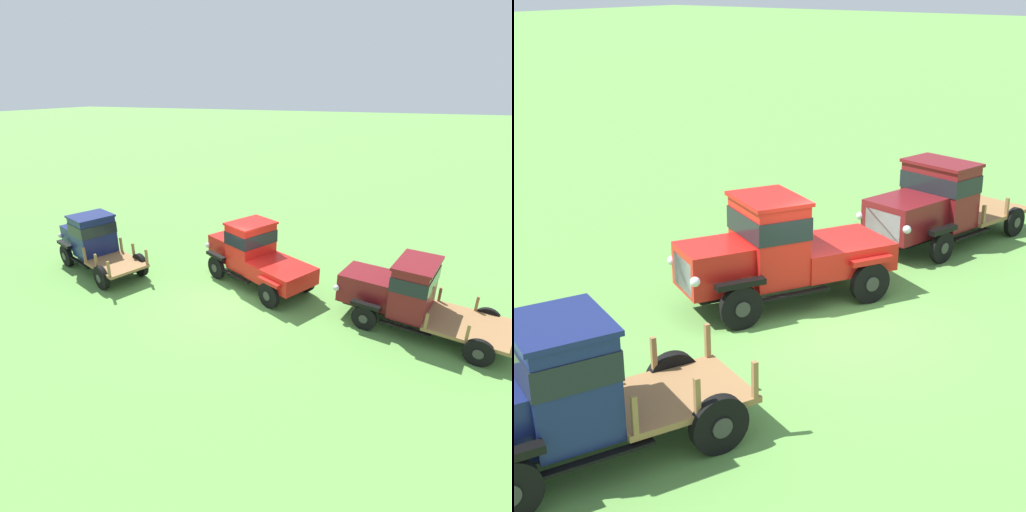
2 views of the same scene
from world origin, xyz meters
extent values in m
plane|color=#5B9342|center=(0.00, 0.00, 0.00)|extent=(240.00, 240.00, 0.00)
cylinder|color=black|center=(-4.71, -0.88, 0.45)|extent=(0.91, 0.50, 0.91)
cylinder|color=#2D2D2D|center=(-4.74, -0.98, 0.45)|extent=(0.31, 0.14, 0.32)
cylinder|color=black|center=(-4.13, 0.61, 0.45)|extent=(0.91, 0.50, 0.91)
cylinder|color=#2D2D2D|center=(-4.09, 0.71, 0.45)|extent=(0.31, 0.14, 0.32)
cube|color=black|center=(-5.88, 0.44, 0.54)|extent=(4.26, 2.35, 0.12)
cube|color=#141E51|center=(-6.23, 0.57, 1.38)|extent=(1.61, 1.74, 1.57)
cube|color=black|center=(-6.23, 0.57, 1.73)|extent=(1.67, 1.79, 0.44)
cube|color=#141E51|center=(-6.23, 0.57, 2.20)|extent=(1.75, 1.84, 0.08)
cube|color=black|center=(-6.40, -0.20, 0.52)|extent=(1.60, 0.73, 0.05)
cube|color=black|center=(-5.84, 1.26, 0.52)|extent=(1.60, 0.73, 0.05)
cube|color=olive|center=(-4.71, -0.02, 0.65)|extent=(2.52, 2.24, 0.10)
cube|color=olive|center=(-5.86, -0.39, 0.99)|extent=(0.10, 0.10, 0.58)
cube|color=olive|center=(-5.31, 1.03, 0.99)|extent=(0.10, 0.10, 0.58)
cube|color=olive|center=(-4.98, -0.73, 0.99)|extent=(0.10, 0.10, 0.58)
cube|color=olive|center=(-4.43, 0.69, 0.99)|extent=(0.10, 0.10, 0.58)
cube|color=olive|center=(-4.11, -1.07, 0.99)|extent=(0.10, 0.10, 0.58)
cube|color=olive|center=(-3.56, 0.35, 0.99)|extent=(0.10, 0.10, 0.58)
cylinder|color=black|center=(-1.26, 1.55, 0.45)|extent=(0.87, 0.54, 0.89)
cylinder|color=#2D2D2D|center=(-1.30, 1.46, 0.45)|extent=(0.29, 0.17, 0.31)
cylinder|color=black|center=(-0.47, 3.12, 0.45)|extent=(0.87, 0.54, 0.89)
cylinder|color=#2D2D2D|center=(-0.43, 3.20, 0.45)|extent=(0.29, 0.17, 0.31)
cylinder|color=black|center=(1.40, 0.21, 0.45)|extent=(0.87, 0.54, 0.89)
cylinder|color=#2D2D2D|center=(1.36, 0.13, 0.45)|extent=(0.29, 0.17, 0.31)
cylinder|color=black|center=(2.19, 1.79, 0.45)|extent=(0.87, 0.54, 0.89)
cylinder|color=#2D2D2D|center=(2.23, 1.87, 0.45)|extent=(0.29, 0.17, 0.31)
cube|color=black|center=(0.41, 1.69, 0.53)|extent=(4.20, 2.75, 0.12)
cube|color=red|center=(-1.05, 2.42, 1.04)|extent=(1.74, 1.70, 0.89)
cube|color=silver|center=(-1.61, 2.70, 0.99)|extent=(0.49, 0.89, 0.67)
sphere|color=silver|center=(-1.92, 2.12, 1.06)|extent=(0.20, 0.20, 0.20)
sphere|color=silver|center=(-1.33, 3.30, 1.06)|extent=(0.20, 0.20, 0.20)
cube|color=black|center=(-1.26, 1.55, 0.94)|extent=(1.01, 0.64, 0.12)
cube|color=black|center=(-0.47, 3.12, 0.94)|extent=(1.01, 0.64, 0.12)
cube|color=red|center=(0.06, 1.87, 1.42)|extent=(1.71, 1.89, 1.67)
cube|color=black|center=(0.06, 1.87, 1.80)|extent=(1.77, 1.95, 0.47)
cube|color=red|center=(0.06, 1.87, 2.30)|extent=(1.85, 2.01, 0.08)
cube|color=black|center=(-0.22, 1.05, 0.51)|extent=(1.49, 0.84, 0.05)
cube|color=black|center=(0.55, 2.59, 0.51)|extent=(1.49, 0.84, 0.05)
cube|color=red|center=(1.51, 1.14, 0.89)|extent=(2.61, 2.39, 0.59)
cube|color=black|center=(1.51, 1.14, 1.15)|extent=(2.20, 2.02, 0.06)
cube|color=red|center=(1.40, 0.21, 0.94)|extent=(0.97, 0.62, 0.12)
cube|color=red|center=(2.19, 1.79, 0.94)|extent=(0.97, 0.62, 0.12)
cylinder|color=black|center=(4.55, 0.08, 0.39)|extent=(0.79, 0.29, 0.78)
cylinder|color=#2D2D2D|center=(4.54, 0.00, 0.39)|extent=(0.27, 0.08, 0.27)
cylinder|color=black|center=(4.94, 2.00, 0.39)|extent=(0.79, 0.29, 0.78)
cylinder|color=#2D2D2D|center=(4.96, 2.08, 0.39)|extent=(0.27, 0.08, 0.27)
cylinder|color=black|center=(7.61, -0.53, 0.39)|extent=(0.79, 0.29, 0.78)
cylinder|color=#2D2D2D|center=(7.59, -0.61, 0.39)|extent=(0.27, 0.08, 0.27)
cylinder|color=black|center=(7.99, 1.38, 0.39)|extent=(0.79, 0.29, 0.78)
cylinder|color=#2D2D2D|center=(8.01, 1.47, 0.39)|extent=(0.27, 0.08, 0.27)
cube|color=black|center=(6.14, 0.76, 0.47)|extent=(4.73, 1.96, 0.12)
cube|color=maroon|center=(4.50, 1.09, 0.98)|extent=(1.90, 1.67, 0.91)
cube|color=silver|center=(3.72, 1.25, 0.94)|extent=(0.27, 1.06, 0.68)
sphere|color=silver|center=(3.56, 0.53, 1.00)|extent=(0.20, 0.20, 0.20)
sphere|color=silver|center=(3.85, 1.97, 1.00)|extent=(0.20, 0.20, 0.20)
cube|color=black|center=(4.55, 0.08, 0.83)|extent=(0.91, 0.37, 0.12)
cube|color=black|center=(4.94, 2.00, 0.83)|extent=(0.91, 0.37, 0.12)
cube|color=maroon|center=(5.82, 0.82, 1.30)|extent=(1.35, 1.88, 1.55)
cube|color=black|center=(5.82, 0.82, 1.65)|extent=(1.39, 1.93, 0.43)
cube|color=maroon|center=(5.82, 0.82, 2.12)|extent=(1.46, 1.98, 0.08)
cube|color=black|center=(5.73, -0.13, 0.45)|extent=(1.44, 0.42, 0.05)
cube|color=black|center=(6.11, 1.74, 0.45)|extent=(1.44, 0.42, 0.05)
cube|color=olive|center=(7.46, 0.49, 0.58)|extent=(2.66, 2.37, 0.10)
cube|color=olive|center=(6.25, -0.21, 0.86)|extent=(0.09, 0.09, 0.47)
cube|color=olive|center=(6.62, 1.61, 0.86)|extent=(0.09, 0.09, 0.47)
cube|color=olive|center=(7.28, -0.41, 0.86)|extent=(0.09, 0.09, 0.47)
cube|color=olive|center=(7.64, 1.40, 0.86)|extent=(0.09, 0.09, 0.47)
cube|color=olive|center=(8.67, 1.20, 0.86)|extent=(0.09, 0.09, 0.47)
camera|label=1|loc=(5.49, -10.81, 6.84)|focal=28.00mm
camera|label=2|loc=(-12.04, -7.40, 6.57)|focal=55.00mm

